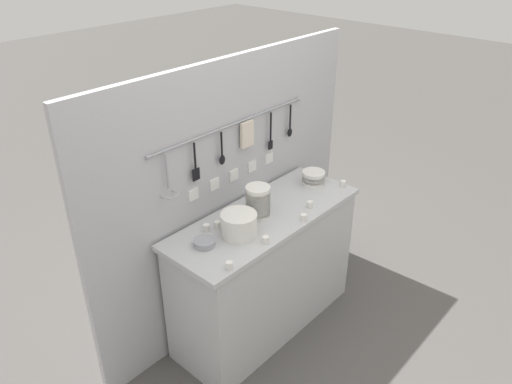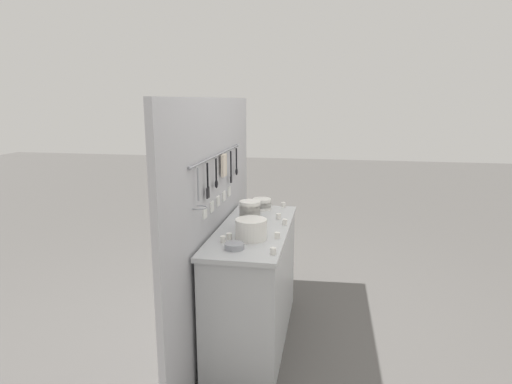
{
  "view_description": "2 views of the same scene",
  "coord_description": "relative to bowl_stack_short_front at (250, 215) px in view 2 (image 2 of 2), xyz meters",
  "views": [
    {
      "loc": [
        -1.93,
        -1.67,
        2.43
      ],
      "look_at": [
        -0.06,
        0.02,
        1.04
      ],
      "focal_mm": 35.0,
      "sensor_mm": 36.0,
      "label": 1
    },
    {
      "loc": [
        -2.87,
        -0.52,
        1.75
      ],
      "look_at": [
        0.07,
        -0.0,
        1.1
      ],
      "focal_mm": 30.0,
      "sensor_mm": 36.0,
      "label": 2
    }
  ],
  "objects": [
    {
      "name": "ground_plane",
      "position": [
        0.04,
        -0.02,
        -0.96
      ],
      "size": [
        20.0,
        20.0,
        0.0
      ],
      "primitive_type": "plane",
      "color": "#514F4C"
    },
    {
      "name": "counter",
      "position": [
        0.04,
        -0.02,
        -0.53
      ],
      "size": [
        1.32,
        0.5,
        0.86
      ],
      "color": "#B7BABC",
      "rests_on": "ground"
    },
    {
      "name": "back_wall",
      "position": [
        0.04,
        0.26,
        -0.08
      ],
      "size": [
        2.12,
        0.11,
        1.76
      ],
      "color": "#B2B2B7",
      "rests_on": "ground"
    },
    {
      "name": "bowl_stack_short_front",
      "position": [
        0.0,
        0.0,
        0.0
      ],
      "size": [
        0.15,
        0.15,
        0.2
      ],
      "color": "silver",
      "rests_on": "counter"
    },
    {
      "name": "bowl_stack_nested_right",
      "position": [
        0.56,
        0.01,
        -0.06
      ],
      "size": [
        0.15,
        0.15,
        0.09
      ],
      "color": "silver",
      "rests_on": "counter"
    },
    {
      "name": "plate_stack",
      "position": [
        -0.21,
        -0.05,
        -0.03
      ],
      "size": [
        0.21,
        0.21,
        0.13
      ],
      "color": "silver",
      "rests_on": "counter"
    },
    {
      "name": "steel_mixing_bowl",
      "position": [
        -0.42,
        0.02,
        -0.08
      ],
      "size": [
        0.12,
        0.12,
        0.04
      ],
      "color": "#93969E",
      "rests_on": "counter"
    },
    {
      "name": "cup_front_left",
      "position": [
        -0.31,
        0.11,
        -0.08
      ],
      "size": [
        0.04,
        0.04,
        0.04
      ],
      "color": "silver",
      "rests_on": "counter"
    },
    {
      "name": "cup_back_left",
      "position": [
        -0.18,
        -0.22,
        -0.08
      ],
      "size": [
        0.04,
        0.04,
        0.04
      ],
      "color": "silver",
      "rests_on": "counter"
    },
    {
      "name": "cup_edge_far",
      "position": [
        -0.47,
        -0.23,
        -0.08
      ],
      "size": [
        0.04,
        0.04,
        0.04
      ],
      "color": "silver",
      "rests_on": "counter"
    },
    {
      "name": "cup_beside_plates",
      "position": [
        0.29,
        -0.17,
        -0.08
      ],
      "size": [
        0.04,
        0.04,
        0.04
      ],
      "color": "silver",
      "rests_on": "counter"
    },
    {
      "name": "cup_centre",
      "position": [
        0.15,
        -0.23,
        -0.08
      ],
      "size": [
        0.04,
        0.04,
        0.04
      ],
      "color": "silver",
      "rests_on": "counter"
    },
    {
      "name": "cup_mid_row",
      "position": [
        0.66,
        -0.16,
        -0.08
      ],
      "size": [
        0.04,
        0.04,
        0.04
      ],
      "color": "silver",
      "rests_on": "counter"
    },
    {
      "name": "cup_by_caddy",
      "position": [
        -0.25,
        0.09,
        -0.08
      ],
      "size": [
        0.04,
        0.04,
        0.04
      ],
      "color": "silver",
      "rests_on": "counter"
    }
  ]
}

